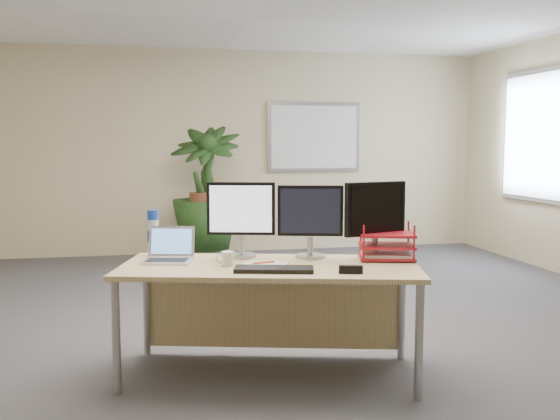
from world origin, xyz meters
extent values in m
plane|color=#434347|center=(0.00, 0.00, 0.00)|extent=(8.00, 8.00, 0.00)
cube|color=beige|center=(0.00, 4.00, 1.35)|extent=(7.00, 0.04, 2.70)
cube|color=#A1A2A6|center=(1.20, 3.97, 1.55)|extent=(1.30, 0.03, 0.95)
cube|color=white|center=(1.20, 3.95, 1.55)|extent=(1.20, 0.01, 0.85)
cube|color=#A1A2A6|center=(3.47, 2.30, 1.55)|extent=(0.03, 1.30, 1.55)
cube|color=silver|center=(3.45, 2.30, 1.55)|extent=(0.01, 1.20, 1.45)
cube|color=tan|center=(-0.30, -0.61, 0.69)|extent=(1.98, 1.21, 0.03)
cube|color=tan|center=(-0.21, -0.27, 0.34)|extent=(1.69, 0.46, 0.56)
cylinder|color=#A1A1A6|center=(-1.23, -0.72, 0.34)|extent=(0.05, 0.05, 0.68)
cylinder|color=#A1A1A6|center=(0.46, -1.16, 0.34)|extent=(0.05, 0.05, 0.68)
cylinder|color=#A1A1A6|center=(-1.06, -0.07, 0.34)|extent=(0.05, 0.05, 0.68)
cylinder|color=#A1A1A6|center=(0.63, -0.50, 0.34)|extent=(0.05, 0.05, 0.68)
imported|color=#153312|center=(-0.34, 3.42, 0.75)|extent=(1.09, 1.09, 1.50)
cylinder|color=#A1A1A6|center=(-0.43, -0.32, 0.72)|extent=(0.20, 0.20, 0.02)
cylinder|color=#A1A1A6|center=(-0.43, -0.32, 0.79)|extent=(0.04, 0.04, 0.12)
cube|color=black|center=(-0.43, -0.32, 1.03)|extent=(0.44, 0.15, 0.35)
cube|color=silver|center=(-0.44, -0.34, 1.03)|extent=(0.40, 0.11, 0.31)
cylinder|color=#A1A1A6|center=(0.01, -0.42, 0.72)|extent=(0.20, 0.20, 0.02)
cylinder|color=#A1A1A6|center=(0.01, -0.42, 0.79)|extent=(0.04, 0.04, 0.12)
cube|color=black|center=(0.01, -0.42, 1.02)|extent=(0.43, 0.15, 0.33)
cube|color=black|center=(0.01, -0.44, 1.02)|extent=(0.38, 0.10, 0.29)
cylinder|color=#A1A1A6|center=(0.42, -0.53, 0.72)|extent=(0.21, 0.21, 0.02)
cylinder|color=#A1A1A6|center=(0.42, -0.53, 0.79)|extent=(0.04, 0.04, 0.12)
cube|color=black|center=(0.42, -0.53, 1.04)|extent=(0.45, 0.16, 0.35)
cube|color=black|center=(0.43, -0.56, 1.04)|extent=(0.40, 0.11, 0.31)
cube|color=silver|center=(-0.92, -0.40, 0.72)|extent=(0.34, 0.28, 0.02)
cube|color=black|center=(-0.92, -0.41, 0.73)|extent=(0.28, 0.19, 0.00)
cube|color=silver|center=(-0.88, -0.27, 0.82)|extent=(0.30, 0.13, 0.20)
cube|color=#5FA4F5|center=(-0.89, -0.28, 0.82)|extent=(0.26, 0.10, 0.16)
cube|color=black|center=(-0.31, -0.81, 0.72)|extent=(0.49, 0.27, 0.03)
cylinder|color=white|center=(-0.56, -0.59, 0.75)|extent=(0.08, 0.08, 0.09)
torus|color=white|center=(-0.60, -0.59, 0.75)|extent=(0.06, 0.03, 0.06)
cube|color=silver|center=(-0.32, -0.60, 0.71)|extent=(0.31, 0.28, 0.01)
cylinder|color=#FC561C|center=(-0.33, -0.61, 0.72)|extent=(0.14, 0.04, 0.01)
cylinder|color=#D1D516|center=(-0.11, -0.70, 0.72)|extent=(0.11, 0.04, 0.02)
cylinder|color=white|center=(-1.00, -0.12, 0.83)|extent=(0.08, 0.08, 0.24)
cylinder|color=blue|center=(-1.00, -0.12, 0.98)|extent=(0.07, 0.07, 0.07)
cylinder|color=blue|center=(-1.00, -0.12, 0.84)|extent=(0.08, 0.08, 0.08)
cube|color=#AF1521|center=(0.48, -0.58, 0.72)|extent=(0.40, 0.34, 0.02)
cube|color=#AF1521|center=(0.48, -0.58, 0.80)|extent=(0.40, 0.34, 0.02)
cube|color=#AF1521|center=(0.48, -0.58, 0.87)|extent=(0.40, 0.34, 0.02)
cube|color=silver|center=(0.48, -0.58, 0.74)|extent=(0.37, 0.30, 0.02)
cube|color=black|center=(0.12, -0.96, 0.73)|extent=(0.14, 0.07, 0.05)
camera|label=1|loc=(-1.01, -4.36, 1.45)|focal=40.00mm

